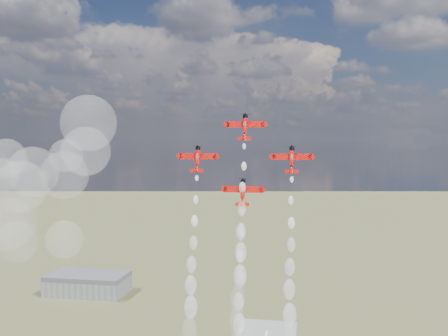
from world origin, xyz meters
TOP-DOWN VIEW (x-y plane):
  - hangar at (-120.00, 180.00)m, footprint 50.00×28.00m
  - plane_lead at (2.76, 23.76)m, footprint 11.36×4.20m
  - plane_left at (-11.39, 21.43)m, footprint 11.36×4.20m
  - plane_right at (16.91, 21.43)m, footprint 11.36×4.20m
  - plane_slot at (2.76, 19.09)m, footprint 11.36×4.20m
  - smoke_trail_lead at (2.76, 11.66)m, footprint 5.44×16.45m
  - smoke_trail_left at (-11.13, 9.34)m, footprint 5.18×16.96m
  - drifted_smoke_cloud at (-66.43, 27.44)m, footprint 60.52×36.91m

SIDE VIEW (x-z plane):
  - hangar at x=-120.00m, z-range 0.00..13.00m
  - smoke_trail_left at x=-11.13m, z-range 15.25..73.36m
  - smoke_trail_lead at x=2.76m, z-range 23.87..82.86m
  - plane_slot at x=2.76m, z-range 80.03..88.02m
  - drifted_smoke_cloud at x=-66.43m, z-range 56.21..115.47m
  - plane_left at x=-11.39m, z-range 89.65..97.64m
  - plane_right at x=16.91m, z-range 89.65..97.64m
  - plane_lead at x=2.76m, z-range 99.28..107.27m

